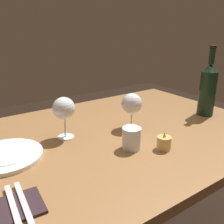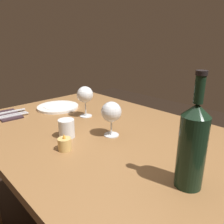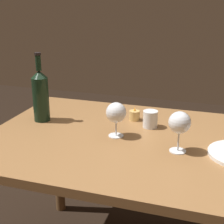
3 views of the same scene
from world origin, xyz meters
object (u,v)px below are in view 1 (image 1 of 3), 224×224
Objects in this scene: wine_bottle at (208,89)px; fork_inner at (13,206)px; water_tumbler at (132,139)px; folded_napkin at (2,212)px; wine_glass_right at (64,109)px; wine_glass_left at (132,104)px; fork_outer at (23,202)px; votive_candle at (164,143)px; dinner_plate at (5,156)px.

wine_bottle is 0.98m from fork_inner.
water_tumbler is 0.47m from folded_napkin.
wine_glass_right is 0.28m from water_tumbler.
wine_glass_left is at bearing -158.31° from folded_napkin.
wine_glass_right reaches higher than water_tumbler.
wine_bottle is 1.01m from folded_napkin.
wine_glass_left is 0.46× the size of wine_bottle.
fork_outer reaches higher than folded_napkin.
votive_candle is 0.53m from fork_inner.
wine_glass_left is 0.24m from votive_candle.
folded_napkin is 1.09× the size of fork_outer.
wine_glass_left reaches higher than fork_outer.
folded_napkin is at bearing 9.02° from wine_bottle.
water_tumbler is at bearing 125.34° from wine_glass_right.
wine_glass_left is at bearing 175.52° from dinner_plate.
water_tumbler is 0.40× the size of folded_napkin.
water_tumbler is at bearing -36.92° from votive_candle.
wine_bottle is at bearing 169.56° from wine_glass_left.
wine_bottle is 0.54m from water_tumbler.
folded_napkin is (0.99, 0.16, -0.13)m from wine_bottle.
folded_napkin is (0.30, 0.31, -0.12)m from wine_glass_right.
water_tumbler is at bearing -169.71° from folded_napkin.
folded_napkin is at bearing 75.83° from dinner_plate.
votive_candle is 0.34× the size of folded_napkin.
folded_napkin is (0.46, 0.08, -0.03)m from water_tumbler.
wine_bottle is 4.19× the size of water_tumbler.
fork_outer is (0.25, 0.31, -0.11)m from wine_glass_right.
wine_glass_right is at bearing -49.35° from votive_candle.
dinner_plate is at bearing -104.17° from folded_napkin.
votive_candle is at bearing -178.45° from fork_outer.
wine_glass_left is at bearing -129.27° from water_tumbler.
wine_glass_left is 0.41m from wine_bottle.
wine_glass_left is 0.85× the size of fork_outer.
votive_candle is (0.43, 0.14, -0.11)m from wine_bottle.
votive_candle is at bearing 130.65° from wine_glass_right.
fork_inner is 1.00× the size of fork_outer.
wine_glass_right is (0.28, -0.07, 0.01)m from wine_glass_left.
water_tumbler is 0.42m from fork_outer.
wine_glass_right reaches higher than folded_napkin.
wine_glass_left is 1.93× the size of water_tumbler.
wine_bottle is at bearing -170.51° from fork_outer.
wine_glass_left is 0.63× the size of dinner_plate.
water_tumbler is at bearing -168.49° from fork_outer.
dinner_plate is (0.49, -0.26, -0.02)m from votive_candle.
wine_bottle is at bearing -170.98° from folded_napkin.
folded_napkin is (0.58, 0.23, -0.10)m from wine_glass_left.
votive_candle is at bearing -178.52° from fork_inner.
dinner_plate is 1.37× the size of fork_outer.
dinner_plate is 0.27m from fork_outer.
dinner_plate reaches higher than fork_outer.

